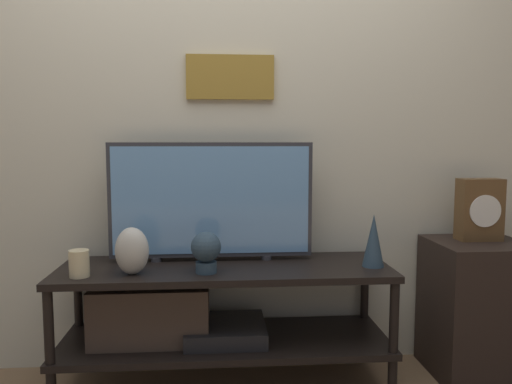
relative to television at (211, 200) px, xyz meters
The scene contains 9 objects.
wall_back 0.54m from the television, 73.42° to the left, with size 6.40×0.08×2.70m.
media_console 0.51m from the television, 123.40° to the right, with size 1.48×0.48×0.56m.
television is the anchor object (origin of this frame).
vase_urn_stoneware 0.44m from the television, 146.79° to the right, with size 0.14×0.11×0.20m.
vase_slim_bronze 0.76m from the television, 12.83° to the right, with size 0.10×0.10×0.24m.
candle_jar 0.64m from the television, 156.14° to the right, with size 0.08×0.08×0.11m.
decorative_bust 0.29m from the television, 95.63° to the right, with size 0.13×0.13×0.18m.
side_table 1.37m from the television, ahead, with size 0.43×0.42×0.65m.
mantel_clock 1.28m from the television, ahead, with size 0.20×0.11×0.30m.
Camera 1 is at (-0.03, -1.91, 1.12)m, focal length 35.00 mm.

